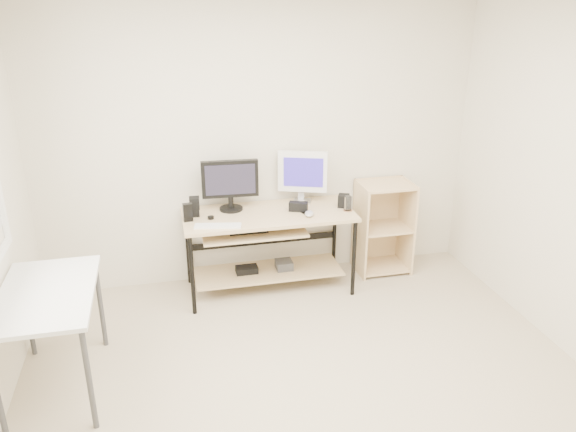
% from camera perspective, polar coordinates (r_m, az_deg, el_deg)
% --- Properties ---
extents(room, '(4.01, 4.01, 2.62)m').
position_cam_1_polar(room, '(3.24, 1.08, -0.62)').
color(room, '#B9A98E').
rests_on(room, ground).
extents(desk, '(1.50, 0.65, 0.75)m').
position_cam_1_polar(desk, '(5.02, -2.27, -1.94)').
color(desk, tan).
rests_on(desk, ground).
extents(side_table, '(0.60, 1.00, 0.75)m').
position_cam_1_polar(side_table, '(4.02, -23.22, -8.10)').
color(side_table, silver).
rests_on(side_table, ground).
extents(shelf_unit, '(0.50, 0.40, 0.90)m').
position_cam_1_polar(shelf_unit, '(5.51, 9.50, -0.98)').
color(shelf_unit, beige).
rests_on(shelf_unit, ground).
extents(black_monitor, '(0.50, 0.21, 0.46)m').
position_cam_1_polar(black_monitor, '(4.95, -5.90, 3.45)').
color(black_monitor, black).
rests_on(black_monitor, desk).
extents(white_imac, '(0.44, 0.20, 0.48)m').
position_cam_1_polar(white_imac, '(5.12, 1.50, 4.38)').
color(white_imac, silver).
rests_on(white_imac, desk).
extents(keyboard, '(0.40, 0.18, 0.01)m').
position_cam_1_polar(keyboard, '(4.68, -7.14, -1.00)').
color(keyboard, silver).
rests_on(keyboard, desk).
extents(mouse, '(0.12, 0.14, 0.04)m').
position_cam_1_polar(mouse, '(4.87, 2.17, 0.24)').
color(mouse, '#B6B6BC').
rests_on(mouse, desk).
extents(center_speaker, '(0.18, 0.13, 0.08)m').
position_cam_1_polar(center_speaker, '(4.97, 1.05, 0.96)').
color(center_speaker, black).
rests_on(center_speaker, desk).
extents(speaker_left, '(0.09, 0.09, 0.17)m').
position_cam_1_polar(speaker_left, '(4.90, -9.47, 0.99)').
color(speaker_left, black).
rests_on(speaker_left, desk).
extents(speaker_right, '(0.13, 0.13, 0.12)m').
position_cam_1_polar(speaker_right, '(5.09, 5.67, 1.55)').
color(speaker_right, black).
rests_on(speaker_right, desk).
extents(audio_controller, '(0.08, 0.06, 0.16)m').
position_cam_1_polar(audio_controller, '(4.81, -10.16, 0.37)').
color(audio_controller, black).
rests_on(audio_controller, desk).
extents(volume_puck, '(0.06, 0.06, 0.02)m').
position_cam_1_polar(volume_puck, '(4.85, -7.85, -0.17)').
color(volume_puck, black).
rests_on(volume_puck, desk).
extents(smartphone, '(0.10, 0.13, 0.01)m').
position_cam_1_polar(smartphone, '(4.94, 1.80, 0.37)').
color(smartphone, black).
rests_on(smartphone, desk).
extents(coaster, '(0.10, 0.10, 0.01)m').
position_cam_1_polar(coaster, '(5.02, 6.09, 0.58)').
color(coaster, '#976644').
rests_on(coaster, desk).
extents(drinking_glass, '(0.08, 0.08, 0.13)m').
position_cam_1_polar(drinking_glass, '(4.99, 6.12, 1.30)').
color(drinking_glass, white).
rests_on(drinking_glass, coaster).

